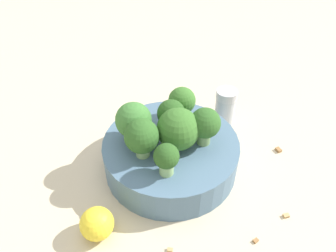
{
  "coord_description": "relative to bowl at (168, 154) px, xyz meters",
  "views": [
    {
      "loc": [
        0.34,
        0.0,
        0.38
      ],
      "look_at": [
        0.0,
        0.0,
        0.08
      ],
      "focal_mm": 35.0,
      "sensor_mm": 36.0,
      "label": 1
    }
  ],
  "objects": [
    {
      "name": "pepper_shaker",
      "position": [
        -0.11,
        0.09,
        0.01
      ],
      "size": [
        0.04,
        0.04,
        0.07
      ],
      "color": "#B2B7BC",
      "rests_on": "ground_plane"
    },
    {
      "name": "broccoli_floret_6",
      "position": [
        0.06,
        -0.01,
        0.05
      ],
      "size": [
        0.03,
        0.03,
        0.05
      ],
      "color": "#8EB770",
      "rests_on": "bowl"
    },
    {
      "name": "broccoli_floret_5",
      "position": [
        0.03,
        -0.04,
        0.06
      ],
      "size": [
        0.05,
        0.05,
        0.06
      ],
      "color": "#8EB770",
      "rests_on": "bowl"
    },
    {
      "name": "broccoli_floret_0",
      "position": [
        -0.01,
        -0.05,
        0.06
      ],
      "size": [
        0.05,
        0.05,
        0.06
      ],
      "color": "#7A9E5B",
      "rests_on": "bowl"
    },
    {
      "name": "broccoli_floret_2",
      "position": [
        -0.03,
        -0.0,
        0.05
      ],
      "size": [
        0.04,
        0.04,
        0.05
      ],
      "color": "#84AD66",
      "rests_on": "bowl"
    },
    {
      "name": "broccoli_floret_1",
      "position": [
        -0.0,
        0.05,
        0.06
      ],
      "size": [
        0.04,
        0.04,
        0.06
      ],
      "color": "#7A9E5B",
      "rests_on": "bowl"
    },
    {
      "name": "bowl",
      "position": [
        0.0,
        0.0,
        0.0
      ],
      "size": [
        0.2,
        0.2,
        0.05
      ],
      "primitive_type": "cylinder",
      "color": "slate",
      "rests_on": "ground_plane"
    },
    {
      "name": "almond_crumb_1",
      "position": [
        0.13,
        0.11,
        -0.02
      ],
      "size": [
        0.01,
        0.01,
        0.01
      ],
      "primitive_type": "cube",
      "rotation": [
        0.0,
        0.0,
        2.24
      ],
      "color": "olive",
      "rests_on": "ground_plane"
    },
    {
      "name": "broccoli_floret_4",
      "position": [
        -0.06,
        0.02,
        0.06
      ],
      "size": [
        0.04,
        0.04,
        0.05
      ],
      "color": "#8EB770",
      "rests_on": "bowl"
    },
    {
      "name": "almond_crumb_0",
      "position": [
        0.14,
        -0.0,
        -0.02
      ],
      "size": [
        0.01,
        0.01,
        0.01
      ],
      "primitive_type": "cube",
      "rotation": [
        0.0,
        0.0,
        1.45
      ],
      "color": "tan",
      "rests_on": "ground_plane"
    },
    {
      "name": "ground_plane",
      "position": [
        0.0,
        0.0,
        -0.03
      ],
      "size": [
        3.0,
        3.0,
        0.0
      ],
      "primitive_type": "plane",
      "color": "beige"
    },
    {
      "name": "almond_crumb_2",
      "position": [
        -0.12,
        -0.02,
        -0.02
      ],
      "size": [
        0.01,
        0.01,
        0.01
      ],
      "primitive_type": "cube",
      "rotation": [
        0.0,
        0.0,
        4.56
      ],
      "color": "#AD7F4C",
      "rests_on": "ground_plane"
    },
    {
      "name": "lemon_wedge",
      "position": [
        0.12,
        -0.09,
        -0.0
      ],
      "size": [
        0.04,
        0.04,
        0.04
      ],
      "primitive_type": "sphere",
      "color": "yellow",
      "rests_on": "ground_plane"
    },
    {
      "name": "almond_crumb_3",
      "position": [
        0.09,
        0.15,
        -0.02
      ],
      "size": [
        0.01,
        0.01,
        0.01
      ],
      "primitive_type": "cube",
      "rotation": [
        0.0,
        0.0,
        1.84
      ],
      "color": "tan",
      "rests_on": "ground_plane"
    },
    {
      "name": "broccoli_floret_3",
      "position": [
        0.01,
        0.01,
        0.06
      ],
      "size": [
        0.06,
        0.06,
        0.06
      ],
      "color": "#84AD66",
      "rests_on": "bowl"
    },
    {
      "name": "almond_crumb_4",
      "position": [
        -0.03,
        0.17,
        -0.02
      ],
      "size": [
        0.01,
        0.01,
        0.01
      ],
      "primitive_type": "cube",
      "rotation": [
        0.0,
        0.0,
        0.5
      ],
      "color": "olive",
      "rests_on": "ground_plane"
    }
  ]
}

